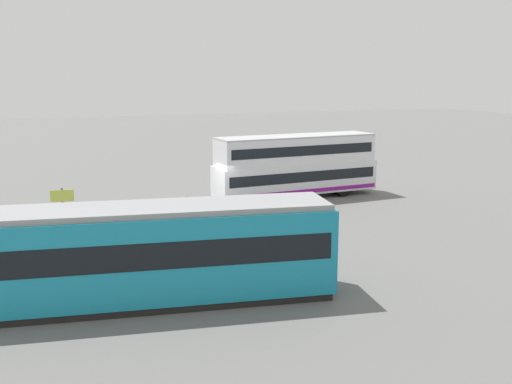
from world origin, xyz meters
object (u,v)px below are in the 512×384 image
tram_yellow (145,253)px  pedestrian_near_railing (187,211)px  info_sign (63,204)px  pedestrian_crossing (245,223)px  double_decker_bus (296,166)px

tram_yellow → pedestrian_near_railing: 9.56m
info_sign → pedestrian_crossing: bearing=154.8°
pedestrian_near_railing → pedestrian_crossing: 3.58m
pedestrian_crossing → info_sign: info_sign is taller
pedestrian_near_railing → double_decker_bus: bearing=-147.2°
tram_yellow → info_sign: 9.67m
tram_yellow → pedestrian_crossing: size_ratio=8.15×
double_decker_bus → pedestrian_crossing: size_ratio=6.68×
pedestrian_crossing → info_sign: 8.66m
pedestrian_near_railing → info_sign: (5.82, -0.70, 0.68)m
double_decker_bus → tram_yellow: (12.33, 14.25, -0.26)m
double_decker_bus → pedestrian_near_railing: 10.21m
tram_yellow → pedestrian_crossing: tram_yellow is taller
tram_yellow → pedestrian_near_railing: tram_yellow is taller
double_decker_bus → pedestrian_crossing: bearing=52.3°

